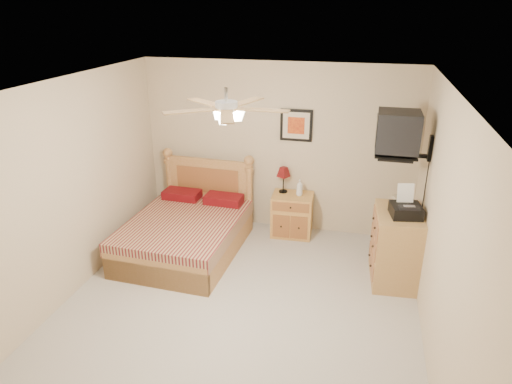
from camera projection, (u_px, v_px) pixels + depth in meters
floor at (237, 311)px, 5.16m from camera, size 4.50×4.50×0.00m
ceiling at (232, 88)px, 4.20m from camera, size 4.00×4.50×0.04m
wall_back at (277, 148)px, 6.70m from camera, size 4.00×0.04×2.50m
wall_front at (128, 370)px, 2.66m from camera, size 4.00×0.04×2.50m
wall_left at (64, 194)px, 5.11m from camera, size 0.04×4.50×2.50m
wall_right at (441, 233)px, 4.24m from camera, size 0.04×4.50×2.50m
bed at (184, 213)px, 6.16m from camera, size 1.48×1.90×1.19m
nightstand at (292, 215)px, 6.77m from camera, size 0.61×0.47×0.64m
table_lamp at (283, 180)px, 6.68m from camera, size 0.26×0.26×0.39m
lotion_bottle at (300, 188)px, 6.59m from camera, size 0.11×0.11×0.24m
framed_picture at (296, 125)px, 6.48m from camera, size 0.46×0.04×0.46m
dresser at (396, 247)px, 5.59m from camera, size 0.60×0.82×0.93m
fax_machine at (407, 202)px, 5.26m from camera, size 0.40×0.42×0.36m
magazine_lower at (396, 201)px, 5.68m from camera, size 0.29×0.33×0.03m
magazine_upper at (396, 199)px, 5.68m from camera, size 0.29×0.34×0.02m
wall_tv at (411, 135)px, 5.28m from camera, size 0.56×0.46×0.58m
ceiling_fan at (226, 108)px, 4.07m from camera, size 1.14×1.14×0.28m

